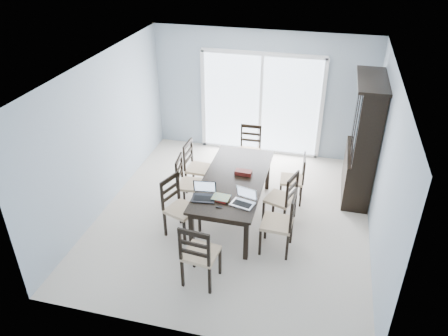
# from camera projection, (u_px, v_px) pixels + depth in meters

# --- Properties ---
(floor) EXTENTS (5.00, 5.00, 0.00)m
(floor) POSITION_uv_depth(u_px,v_px,m) (233.00, 216.00, 7.51)
(floor) COLOR beige
(floor) RESTS_ON ground
(ceiling) EXTENTS (5.00, 5.00, 0.00)m
(ceiling) POSITION_uv_depth(u_px,v_px,m) (235.00, 68.00, 6.20)
(ceiling) COLOR white
(ceiling) RESTS_ON back_wall
(back_wall) EXTENTS (4.50, 0.02, 2.60)m
(back_wall) POSITION_uv_depth(u_px,v_px,m) (261.00, 94.00, 8.95)
(back_wall) COLOR #96A6B4
(back_wall) RESTS_ON floor
(wall_left) EXTENTS (0.02, 5.00, 2.60)m
(wall_left) POSITION_uv_depth(u_px,v_px,m) (104.00, 134.00, 7.33)
(wall_left) COLOR #96A6B4
(wall_left) RESTS_ON floor
(wall_right) EXTENTS (0.02, 5.00, 2.60)m
(wall_right) POSITION_uv_depth(u_px,v_px,m) (384.00, 166.00, 6.38)
(wall_right) COLOR #96A6B4
(wall_right) RESTS_ON floor
(balcony) EXTENTS (4.50, 2.00, 0.10)m
(balcony) POSITION_uv_depth(u_px,v_px,m) (266.00, 133.00, 10.47)
(balcony) COLOR gray
(balcony) RESTS_ON ground
(railing) EXTENTS (4.50, 0.06, 1.10)m
(railing) POSITION_uv_depth(u_px,v_px,m) (274.00, 95.00, 11.00)
(railing) COLOR #99999E
(railing) RESTS_ON balcony
(dining_table) EXTENTS (1.00, 2.20, 0.75)m
(dining_table) POSITION_uv_depth(u_px,v_px,m) (234.00, 183.00, 7.17)
(dining_table) COLOR black
(dining_table) RESTS_ON floor
(china_hutch) EXTENTS (0.50, 1.38, 2.20)m
(china_hutch) POSITION_uv_depth(u_px,v_px,m) (363.00, 141.00, 7.59)
(china_hutch) COLOR black
(china_hutch) RESTS_ON floor
(sliding_door) EXTENTS (2.52, 0.05, 2.18)m
(sliding_door) POSITION_uv_depth(u_px,v_px,m) (261.00, 104.00, 9.04)
(sliding_door) COLOR silver
(sliding_door) RESTS_ON floor
(chair_left_near) EXTENTS (0.57, 0.56, 1.15)m
(chair_left_near) POSITION_uv_depth(u_px,v_px,m) (176.00, 200.00, 6.84)
(chair_left_near) COLOR black
(chair_left_near) RESTS_ON floor
(chair_left_mid) EXTENTS (0.48, 0.46, 1.12)m
(chair_left_mid) POSITION_uv_depth(u_px,v_px,m) (186.00, 177.00, 7.47)
(chair_left_mid) COLOR black
(chair_left_mid) RESTS_ON floor
(chair_left_far) EXTENTS (0.45, 0.44, 1.11)m
(chair_left_far) POSITION_uv_depth(u_px,v_px,m) (194.00, 161.00, 7.96)
(chair_left_far) COLOR black
(chair_left_far) RESTS_ON floor
(chair_right_near) EXTENTS (0.48, 0.47, 1.20)m
(chair_right_near) POSITION_uv_depth(u_px,v_px,m) (285.00, 217.00, 6.43)
(chair_right_near) COLOR black
(chair_right_near) RESTS_ON floor
(chair_right_mid) EXTENTS (0.54, 0.53, 1.11)m
(chair_right_mid) POSITION_uv_depth(u_px,v_px,m) (286.00, 194.00, 7.04)
(chair_right_mid) COLOR black
(chair_right_mid) RESTS_ON floor
(chair_right_far) EXTENTS (0.44, 0.43, 1.05)m
(chair_right_far) POSITION_uv_depth(u_px,v_px,m) (297.00, 174.00, 7.64)
(chair_right_far) COLOR black
(chair_right_far) RESTS_ON floor
(chair_end_near) EXTENTS (0.49, 0.50, 1.18)m
(chair_end_near) POSITION_uv_depth(u_px,v_px,m) (198.00, 250.00, 5.81)
(chair_end_near) COLOR black
(chair_end_near) RESTS_ON floor
(chair_end_far) EXTENTS (0.42, 0.44, 1.10)m
(chair_end_far) POSITION_uv_depth(u_px,v_px,m) (250.00, 144.00, 8.57)
(chair_end_far) COLOR black
(chair_end_far) RESTS_ON floor
(laptop_dark) EXTENTS (0.39, 0.29, 0.24)m
(laptop_dark) POSITION_uv_depth(u_px,v_px,m) (203.00, 196.00, 6.60)
(laptop_dark) COLOR black
(laptop_dark) RESTS_ON dining_table
(laptop_silver) EXTENTS (0.38, 0.31, 0.23)m
(laptop_silver) POSITION_uv_depth(u_px,v_px,m) (243.00, 201.00, 6.47)
(laptop_silver) COLOR silver
(laptop_silver) RESTS_ON dining_table
(book_stack) EXTENTS (0.28, 0.23, 0.04)m
(book_stack) POSITION_uv_depth(u_px,v_px,m) (221.00, 198.00, 6.61)
(book_stack) COLOR maroon
(book_stack) RESTS_ON dining_table
(cell_phone) EXTENTS (0.10, 0.05, 0.01)m
(cell_phone) POSITION_uv_depth(u_px,v_px,m) (219.00, 207.00, 6.44)
(cell_phone) COLOR black
(cell_phone) RESTS_ON dining_table
(game_box) EXTENTS (0.28, 0.15, 0.07)m
(game_box) POSITION_uv_depth(u_px,v_px,m) (243.00, 172.00, 7.24)
(game_box) COLOR #511011
(game_box) RESTS_ON dining_table
(hot_tub) EXTENTS (1.98, 1.79, 0.99)m
(hot_tub) POSITION_uv_depth(u_px,v_px,m) (250.00, 111.00, 10.23)
(hot_tub) COLOR brown
(hot_tub) RESTS_ON balcony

